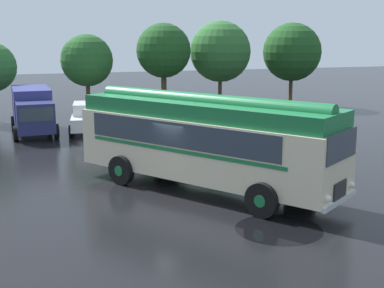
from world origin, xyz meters
TOP-DOWN VIEW (x-y plane):
  - ground_plane at (0.00, 0.00)m, footprint 120.00×120.00m
  - vintage_bus at (0.59, -0.46)m, footprint 7.74×9.69m
  - car_near_left at (-1.96, 12.57)m, footprint 2.41×4.40m
  - car_mid_left at (1.14, 12.99)m, footprint 2.39×4.39m
  - car_mid_right at (3.60, 13.31)m, footprint 1.98×4.21m
  - box_van at (-4.91, 13.19)m, footprint 2.47×5.83m
  - tree_centre at (-1.26, 18.41)m, footprint 3.47×3.47m
  - tree_right_of_centre at (4.06, 18.49)m, footprint 3.79×3.79m
  - tree_far_right at (8.67, 18.98)m, footprint 4.43×4.43m
  - tree_extra_right at (14.28, 18.98)m, footprint 4.42×4.42m
  - puddle_patch at (1.30, -4.83)m, footprint 2.52×2.52m

SIDE VIEW (x-z plane):
  - ground_plane at x=0.00m, z-range 0.00..0.00m
  - puddle_patch at x=1.30m, z-range 0.00..0.01m
  - car_near_left at x=-1.96m, z-range 0.02..1.68m
  - car_mid_left at x=1.14m, z-range 0.02..1.68m
  - car_mid_right at x=3.60m, z-range 0.02..1.68m
  - box_van at x=-4.91m, z-range 0.11..2.61m
  - vintage_bus at x=0.59m, z-range 0.15..3.64m
  - tree_centre at x=-1.26m, z-range 1.09..6.60m
  - tree_extra_right at x=14.28m, z-range 1.00..7.35m
  - tree_far_right at x=8.67m, z-range 1.07..7.53m
  - tree_right_of_centre at x=4.06m, z-range 1.29..7.56m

